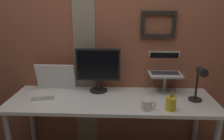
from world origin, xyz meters
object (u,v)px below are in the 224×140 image
Objects in this scene: laptop at (164,67)px; coffee_mug at (147,105)px; whiteboard_panel at (56,77)px; desk_lamp at (199,81)px; pen_cup at (171,104)px; monitor at (98,67)px.

coffee_mug is at bearing -115.28° from laptop.
whiteboard_panel is 1.18× the size of desk_lamp.
pen_cup is 0.20m from coffee_mug.
desk_lamp is (0.91, -0.24, -0.05)m from monitor.
monitor is at bearing -174.25° from laptop.
coffee_mug is at bearing -161.60° from desk_lamp.
monitor is 1.11× the size of whiteboard_panel.
desk_lamp is (0.25, -0.31, -0.03)m from laptop.
laptop reaches higher than desk_lamp.
pen_cup is (-0.27, -0.15, -0.15)m from desk_lamp.
laptop is 0.93× the size of desk_lamp.
monitor is 1.31× the size of desk_lamp.
laptop is 0.55m from coffee_mug.
laptop is (0.66, 0.07, -0.02)m from monitor.
desk_lamp is at bearing -11.54° from whiteboard_panel.
whiteboard_panel is at bearing 158.36° from pen_cup.
pen_cup is 1.38× the size of coffee_mug.
monitor is 1.40× the size of laptop.
pen_cup is (1.08, -0.43, -0.08)m from whiteboard_panel.
laptop is 0.50m from pen_cup.
whiteboard_panel is 1.17m from pen_cup.
laptop reaches higher than coffee_mug.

